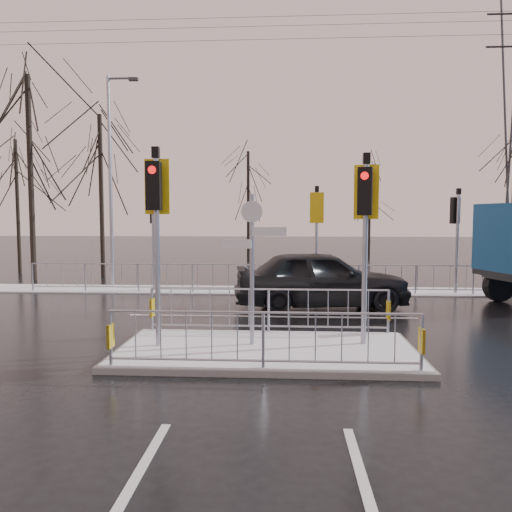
{
  "coord_description": "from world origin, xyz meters",
  "views": [
    {
      "loc": [
        0.37,
        -9.86,
        2.77
      ],
      "look_at": [
        -0.35,
        2.38,
        1.8
      ],
      "focal_mm": 35.0,
      "sensor_mm": 36.0,
      "label": 1
    }
  ],
  "objects": [
    {
      "name": "ground",
      "position": [
        0.0,
        0.0,
        0.0
      ],
      "size": [
        120.0,
        120.0,
        0.0
      ],
      "primitive_type": "plane",
      "color": "black",
      "rests_on": "ground"
    },
    {
      "name": "snow_verge",
      "position": [
        0.0,
        8.6,
        0.02
      ],
      "size": [
        30.0,
        2.0,
        0.04
      ],
      "primitive_type": "cube",
      "color": "white",
      "rests_on": "ground"
    },
    {
      "name": "lane_markings",
      "position": [
        0.0,
        -0.33,
        0.0
      ],
      "size": [
        8.0,
        11.38,
        0.01
      ],
      "color": "silver",
      "rests_on": "ground"
    },
    {
      "name": "traffic_island",
      "position": [
        -0.01,
        0.01,
        0.39
      ],
      "size": [
        6.0,
        3.04,
        4.15
      ],
      "color": "slate",
      "rests_on": "ground"
    },
    {
      "name": "far_kerb_fixtures",
      "position": [
        0.29,
        8.09,
        1.02
      ],
      "size": [
        18.0,
        0.65,
        3.83
      ],
      "color": "#91959F",
      "rests_on": "ground"
    },
    {
      "name": "car_far_lane",
      "position": [
        1.46,
        5.19,
        0.89
      ],
      "size": [
        5.48,
        2.82,
        1.78
      ],
      "primitive_type": "imported",
      "rotation": [
        0.0,
        0.0,
        1.71
      ],
      "color": "black",
      "rests_on": "ground"
    },
    {
      "name": "tree_near_a",
      "position": [
        -10.5,
        11.0,
        6.11
      ],
      "size": [
        4.75,
        4.75,
        8.97
      ],
      "color": "black",
      "rests_on": "ground"
    },
    {
      "name": "tree_near_b",
      "position": [
        -8.0,
        12.5,
        5.15
      ],
      "size": [
        4.0,
        4.0,
        7.55
      ],
      "color": "black",
      "rests_on": "ground"
    },
    {
      "name": "tree_near_c",
      "position": [
        -12.5,
        13.5,
        4.5
      ],
      "size": [
        3.5,
        3.5,
        6.61
      ],
      "color": "black",
      "rests_on": "ground"
    },
    {
      "name": "tree_far_a",
      "position": [
        -2.0,
        22.0,
        4.82
      ],
      "size": [
        3.75,
        3.75,
        7.08
      ],
      "color": "black",
      "rests_on": "ground"
    },
    {
      "name": "tree_far_b",
      "position": [
        6.0,
        24.0,
        4.18
      ],
      "size": [
        3.25,
        3.25,
        6.14
      ],
      "color": "black",
      "rests_on": "ground"
    },
    {
      "name": "street_lamp_left",
      "position": [
        -6.43,
        9.5,
        4.49
      ],
      "size": [
        1.25,
        0.18,
        8.2
      ],
      "color": "#91959F",
      "rests_on": "ground"
    },
    {
      "name": "pylon_wires",
      "position": [
        16.88,
        30.0,
        11.03
      ],
      "size": [
        70.0,
        2.38,
        19.97
      ],
      "color": "#2D3033",
      "rests_on": "ground"
    }
  ]
}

